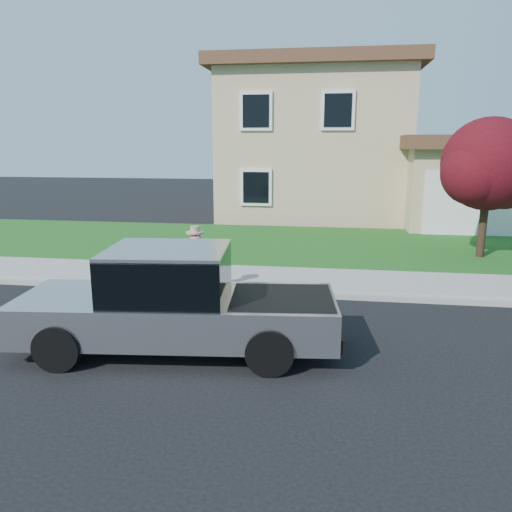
% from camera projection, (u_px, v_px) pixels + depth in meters
% --- Properties ---
extents(ground, '(80.00, 80.00, 0.00)m').
position_uv_depth(ground, '(273.00, 347.00, 8.39)').
color(ground, black).
rests_on(ground, ground).
extents(curb, '(40.00, 0.20, 0.12)m').
position_uv_depth(curb, '(334.00, 296.00, 11.02)').
color(curb, gray).
rests_on(curb, ground).
extents(sidewalk, '(40.00, 2.00, 0.15)m').
position_uv_depth(sidewalk, '(334.00, 282.00, 12.08)').
color(sidewalk, gray).
rests_on(sidewalk, ground).
extents(lawn, '(40.00, 7.00, 0.10)m').
position_uv_depth(lawn, '(334.00, 246.00, 16.43)').
color(lawn, '#154A15').
rests_on(lawn, ground).
extents(house, '(14.00, 11.30, 6.85)m').
position_uv_depth(house, '(343.00, 148.00, 23.30)').
color(house, tan).
rests_on(house, ground).
extents(pickup_truck, '(5.40, 2.31, 1.72)m').
position_uv_depth(pickup_truck, '(176.00, 304.00, 8.09)').
color(pickup_truck, black).
rests_on(pickup_truck, ground).
extents(woman, '(0.63, 0.53, 1.61)m').
position_uv_depth(woman, '(196.00, 265.00, 10.86)').
color(woman, '#E2867C').
rests_on(woman, ground).
extents(ornamental_tree, '(2.91, 2.62, 3.99)m').
position_uv_depth(ornamental_tree, '(490.00, 169.00, 14.11)').
color(ornamental_tree, black).
rests_on(ornamental_tree, lawn).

